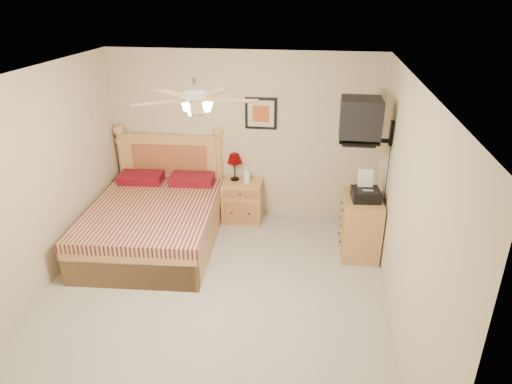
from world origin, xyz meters
TOP-DOWN VIEW (x-y plane):
  - floor at (0.00, 0.00)m, footprint 4.50×4.50m
  - ceiling at (0.00, 0.00)m, footprint 4.00×4.50m
  - wall_back at (0.00, 2.25)m, footprint 4.00×0.04m
  - wall_front at (0.00, -2.25)m, footprint 4.00×0.04m
  - wall_left at (-2.00, 0.00)m, footprint 0.04×4.50m
  - wall_right at (2.00, 0.00)m, footprint 0.04×4.50m
  - bed at (-1.06, 1.12)m, footprint 1.78×2.26m
  - nightstand at (0.02, 2.00)m, footprint 0.59×0.45m
  - table_lamp at (-0.10, 2.08)m, footprint 0.26×0.26m
  - lotion_bottle at (0.10, 1.97)m, footprint 0.13×0.13m
  - framed_picture at (0.27, 2.23)m, footprint 0.46×0.04m
  - dresser at (1.73, 1.29)m, footprint 0.50×0.70m
  - fax_machine at (1.74, 1.23)m, footprint 0.38×0.40m
  - magazine_lower at (1.66, 1.50)m, footprint 0.27×0.33m
  - magazine_upper at (1.66, 1.51)m, footprint 0.26×0.32m
  - wall_tv at (1.75, 1.34)m, footprint 0.56×0.46m
  - ceiling_fan at (0.00, -0.20)m, footprint 1.14×1.14m

SIDE VIEW (x-z plane):
  - floor at x=0.00m, z-range 0.00..0.00m
  - nightstand at x=0.02m, z-range 0.00..0.63m
  - dresser at x=1.73m, z-range 0.00..0.81m
  - bed at x=-1.06m, z-range 0.00..1.39m
  - lotion_bottle at x=0.10m, z-range 0.63..0.88m
  - magazine_lower at x=1.66m, z-range 0.81..0.84m
  - table_lamp at x=-0.10m, z-range 0.63..1.05m
  - magazine_upper at x=1.66m, z-range 0.84..0.86m
  - fax_machine at x=1.74m, z-range 0.81..1.18m
  - wall_back at x=0.00m, z-range 0.00..2.50m
  - wall_front at x=0.00m, z-range 0.00..2.50m
  - wall_left at x=-2.00m, z-range 0.00..2.50m
  - wall_right at x=2.00m, z-range 0.00..2.50m
  - framed_picture at x=0.27m, z-range 1.39..1.85m
  - wall_tv at x=1.75m, z-range 1.52..2.10m
  - ceiling_fan at x=0.00m, z-range 2.22..2.50m
  - ceiling at x=0.00m, z-range 2.48..2.52m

